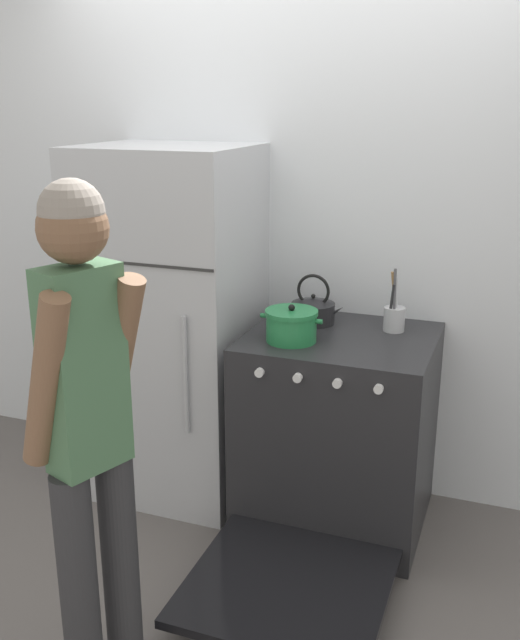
{
  "coord_description": "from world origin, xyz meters",
  "views": [
    {
      "loc": [
        0.99,
        -3.18,
        1.86
      ],
      "look_at": [
        -0.01,
        -0.5,
        0.96
      ],
      "focal_mm": 40.0,
      "sensor_mm": 36.0,
      "label": 1
    }
  ],
  "objects_px": {
    "dutch_oven_pot": "(291,325)",
    "tea_kettle": "(313,309)",
    "stove_range": "(335,433)",
    "person": "(88,424)",
    "utensil_jar": "(394,317)",
    "refrigerator": "(172,325)"
  },
  "relations": [
    {
      "from": "utensil_jar",
      "to": "person",
      "type": "xyz_separation_m",
      "value": [
        -0.65,
        -1.37,
        -0.0
      ]
    },
    {
      "from": "dutch_oven_pot",
      "to": "tea_kettle",
      "type": "bearing_deg",
      "value": 87.09
    },
    {
      "from": "tea_kettle",
      "to": "person",
      "type": "xyz_separation_m",
      "value": [
        -0.29,
        -1.37,
        -0.0
      ]
    },
    {
      "from": "refrigerator",
      "to": "utensil_jar",
      "type": "bearing_deg",
      "value": 6.55
    },
    {
      "from": "utensil_jar",
      "to": "person",
      "type": "relative_size",
      "value": 0.17
    },
    {
      "from": "tea_kettle",
      "to": "person",
      "type": "bearing_deg",
      "value": -101.78
    },
    {
      "from": "stove_range",
      "to": "tea_kettle",
      "type": "xyz_separation_m",
      "value": [
        -0.17,
        0.18,
        0.51
      ]
    },
    {
      "from": "tea_kettle",
      "to": "utensil_jar",
      "type": "relative_size",
      "value": 0.88
    },
    {
      "from": "refrigerator",
      "to": "utensil_jar",
      "type": "distance_m",
      "value": 1.04
    },
    {
      "from": "dutch_oven_pot",
      "to": "refrigerator",
      "type": "bearing_deg",
      "value": 165.55
    },
    {
      "from": "refrigerator",
      "to": "tea_kettle",
      "type": "xyz_separation_m",
      "value": [
        0.66,
        0.11,
        0.12
      ]
    },
    {
      "from": "utensil_jar",
      "to": "person",
      "type": "distance_m",
      "value": 1.52
    },
    {
      "from": "stove_range",
      "to": "utensil_jar",
      "type": "relative_size",
      "value": 4.98
    },
    {
      "from": "stove_range",
      "to": "person",
      "type": "xyz_separation_m",
      "value": [
        -0.45,
        -1.19,
        0.51
      ]
    },
    {
      "from": "refrigerator",
      "to": "tea_kettle",
      "type": "height_order",
      "value": "refrigerator"
    },
    {
      "from": "utensil_jar",
      "to": "tea_kettle",
      "type": "bearing_deg",
      "value": -178.99
    },
    {
      "from": "refrigerator",
      "to": "dutch_oven_pot",
      "type": "relative_size",
      "value": 6.27
    },
    {
      "from": "refrigerator",
      "to": "utensil_jar",
      "type": "relative_size",
      "value": 5.91
    },
    {
      "from": "dutch_oven_pot",
      "to": "person",
      "type": "xyz_separation_m",
      "value": [
        -0.27,
        -1.09,
        -0.01
      ]
    },
    {
      "from": "stove_range",
      "to": "tea_kettle",
      "type": "bearing_deg",
      "value": 133.12
    },
    {
      "from": "dutch_oven_pot",
      "to": "utensil_jar",
      "type": "relative_size",
      "value": 0.94
    },
    {
      "from": "stove_range",
      "to": "utensil_jar",
      "type": "height_order",
      "value": "utensil_jar"
    }
  ]
}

